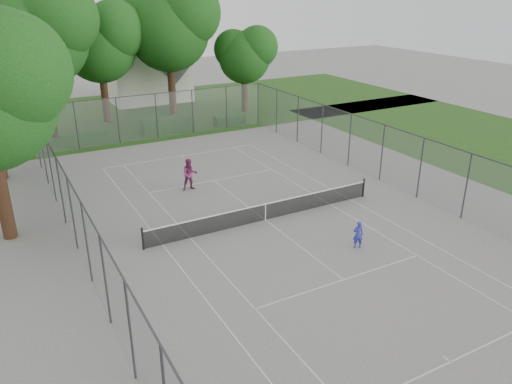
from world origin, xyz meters
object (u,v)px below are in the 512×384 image
house (147,62)px  woman_player (190,174)px  tennis_net (265,211)px  girl_player (358,234)px

house → woman_player: size_ratio=5.11×
tennis_net → woman_player: size_ratio=6.79×
house → tennis_net: bearing=-96.9°
girl_player → woman_player: bearing=-45.6°
tennis_net → girl_player: 5.05m
girl_player → tennis_net: bearing=-40.5°
tennis_net → woman_player: 6.03m
house → girl_player: size_ratio=7.35×
house → woman_player: bearing=-102.4°
tennis_net → woman_player: (-1.79, 5.74, 0.44)m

